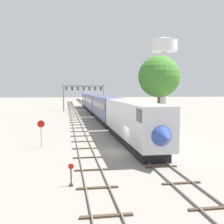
{
  "coord_description": "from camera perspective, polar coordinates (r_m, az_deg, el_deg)",
  "views": [
    {
      "loc": [
        -5.37,
        -27.16,
        6.14
      ],
      "look_at": [
        1.0,
        12.0,
        3.0
      ],
      "focal_mm": 45.68,
      "sensor_mm": 36.0,
      "label": 1
    }
  ],
  "objects": [
    {
      "name": "signal_gantry",
      "position": [
        82.18,
        -5.68,
        4.2
      ],
      "size": [
        12.1,
        0.49,
        7.68
      ],
      "color": "#999BA0",
      "rests_on": "ground"
    },
    {
      "name": "stop_sign",
      "position": [
        31.22,
        -14.01,
        -3.47
      ],
      "size": [
        0.76,
        0.08,
        2.88
      ],
      "color": "gray",
      "rests_on": "ground"
    },
    {
      "name": "track_main",
      "position": [
        87.68,
        -4.4,
        0.54
      ],
      "size": [
        2.6,
        200.0,
        0.16
      ],
      "color": "slate",
      "rests_on": "ground"
    },
    {
      "name": "passenger_train",
      "position": [
        64.14,
        -2.63,
        1.36
      ],
      "size": [
        3.04,
        85.69,
        4.8
      ],
      "color": "silver",
      "rests_on": "ground"
    },
    {
      "name": "track_near",
      "position": [
        67.46,
        -7.61,
        -0.68
      ],
      "size": [
        2.6,
        160.0,
        0.16
      ],
      "color": "slate",
      "rests_on": "ground"
    },
    {
      "name": "ground_plane",
      "position": [
        28.36,
        1.92,
        -7.98
      ],
      "size": [
        400.0,
        400.0,
        0.0
      ],
      "primitive_type": "plane",
      "color": "gray"
    },
    {
      "name": "switch_stand",
      "position": [
        18.76,
        -8.2,
        -12.95
      ],
      "size": [
        0.36,
        0.24,
        1.46
      ],
      "color": "black",
      "rests_on": "ground"
    },
    {
      "name": "trackside_tree_left",
      "position": [
        62.54,
        9.41,
        7.0
      ],
      "size": [
        8.99,
        8.99,
        13.41
      ],
      "color": "brown",
      "rests_on": "ground"
    },
    {
      "name": "water_tower",
      "position": [
        115.76,
        10.4,
        11.93
      ],
      "size": [
        10.26,
        10.26,
        26.65
      ],
      "color": "beige",
      "rests_on": "ground"
    }
  ]
}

